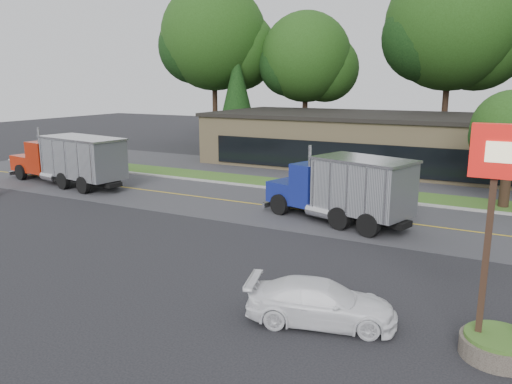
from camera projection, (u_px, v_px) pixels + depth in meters
ground at (209, 260)px, 19.80m from camera, size 140.00×140.00×0.00m
road at (298, 210)px, 27.56m from camera, size 60.00×8.00×0.02m
center_line at (298, 210)px, 27.56m from camera, size 60.00×0.12×0.01m
curb at (325, 195)px, 31.19m from camera, size 60.00×0.30×0.12m
grass_verge at (334, 189)px, 32.74m from camera, size 60.00×3.40×0.03m
far_parking at (356, 177)px, 37.05m from camera, size 60.00×7.00×0.02m
strip_mall at (403, 143)px, 40.88m from camera, size 32.00×12.00×4.00m
bilo_sign at (506, 283)px, 12.40m from camera, size 2.20×1.90×5.95m
tree_far_a at (216, 42)px, 54.18m from camera, size 12.20×11.48×17.40m
tree_far_b at (308, 61)px, 51.79m from camera, size 9.84×9.26×14.04m
tree_far_c at (453, 31)px, 44.88m from camera, size 12.48×11.74×17.80m
evergreen_left at (237, 94)px, 51.77m from camera, size 4.49×4.49×10.21m
dump_truck_red at (70, 159)px, 33.71m from camera, size 10.85×4.13×3.36m
dump_truck_blue at (344, 188)px, 24.62m from camera, size 8.08×4.71×3.36m
rally_car at (321, 302)px, 14.52m from camera, size 4.67×2.87×1.26m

